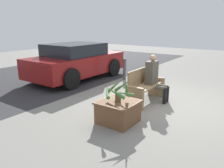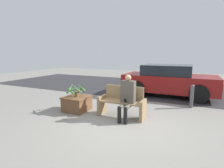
{
  "view_description": "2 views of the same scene",
  "coord_description": "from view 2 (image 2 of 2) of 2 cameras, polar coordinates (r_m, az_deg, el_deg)",
  "views": [
    {
      "loc": [
        -5.48,
        -1.97,
        2.06
      ],
      "look_at": [
        -1.23,
        1.01,
        0.66
      ],
      "focal_mm": 35.0,
      "sensor_mm": 36.0,
      "label": 1
    },
    {
      "loc": [
        1.64,
        -4.12,
        1.86
      ],
      "look_at": [
        -0.75,
        1.0,
        0.89
      ],
      "focal_mm": 28.0,
      "sensor_mm": 36.0,
      "label": 2
    }
  ],
  "objects": [
    {
      "name": "bench",
      "position": [
        5.28,
        3.28,
        -6.11
      ],
      "size": [
        1.41,
        0.49,
        0.91
      ],
      "color": "#8C704C",
      "rests_on": "ground_plane"
    },
    {
      "name": "bollard_post",
      "position": [
        6.7,
        24.61,
        -3.46
      ],
      "size": [
        0.13,
        0.13,
        0.83
      ],
      "color": "#4C4C51",
      "rests_on": "ground_plane"
    },
    {
      "name": "potted_plant",
      "position": [
        5.83,
        -11.7,
        -1.61
      ],
      "size": [
        0.67,
        0.71,
        0.53
      ],
      "color": "brown",
      "rests_on": "planter_box"
    },
    {
      "name": "ground_plane",
      "position": [
        4.81,
        3.1,
        -13.07
      ],
      "size": [
        30.0,
        30.0,
        0.0
      ],
      "primitive_type": "plane",
      "color": "gray"
    },
    {
      "name": "planter_box",
      "position": [
        5.94,
        -11.38,
        -6.1
      ],
      "size": [
        0.78,
        0.8,
        0.48
      ],
      "color": "brown",
      "rests_on": "ground_plane"
    },
    {
      "name": "person_seated",
      "position": [
        4.98,
        4.97,
        -3.73
      ],
      "size": [
        0.4,
        0.61,
        1.29
      ],
      "color": "#4C473D",
      "rests_on": "ground_plane"
    },
    {
      "name": "parked_car",
      "position": [
        8.28,
        17.94,
        1.22
      ],
      "size": [
        3.96,
        1.98,
        1.39
      ],
      "color": "maroon",
      "rests_on": "ground_plane"
    },
    {
      "name": "road_surface",
      "position": [
        10.08,
        15.24,
        -1.23
      ],
      "size": [
        20.0,
        6.0,
        0.01
      ],
      "primitive_type": "cube",
      "color": "#2D2D30",
      "rests_on": "ground_plane"
    }
  ]
}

